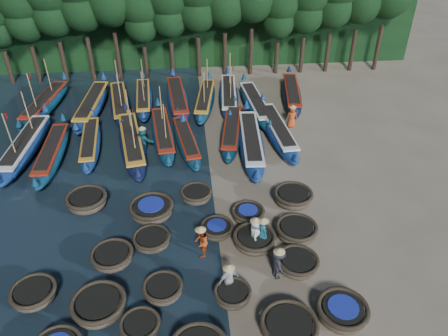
{
  "coord_description": "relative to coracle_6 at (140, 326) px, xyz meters",
  "views": [
    {
      "loc": [
        -1.28,
        -16.89,
        15.17
      ],
      "look_at": [
        0.7,
        3.32,
        1.3
      ],
      "focal_mm": 35.0,
      "sensor_mm": 36.0,
      "label": 1
    }
  ],
  "objects": [
    {
      "name": "ground",
      "position": [
        3.52,
        5.99,
        -0.37
      ],
      "size": [
        120.0,
        120.0,
        0.0
      ],
      "primitive_type": "plane",
      "color": "gray",
      "rests_on": "ground"
    },
    {
      "name": "foliage_wall",
      "position": [
        3.52,
        29.49,
        4.63
      ],
      "size": [
        40.0,
        3.0,
        10.0
      ],
      "primitive_type": "cube",
      "color": "black",
      "rests_on": "ground"
    },
    {
      "name": "coracle_6",
      "position": [
        0.0,
        0.0,
        0.0
      ],
      "size": [
        1.94,
        1.94,
        0.65
      ],
      "rotation": [
        0.0,
        0.0,
        0.37
      ],
      "color": "brown",
      "rests_on": "ground"
    },
    {
      "name": "coracle_8",
      "position": [
        5.78,
        -0.66,
        0.07
      ],
      "size": [
        2.36,
        2.36,
        0.78
      ],
      "rotation": [
        0.0,
        0.0,
        -0.09
      ],
      "color": "brown",
      "rests_on": "ground"
    },
    {
      "name": "coracle_9",
      "position": [
        8.08,
        -0.17,
        0.09
      ],
      "size": [
        2.25,
        2.25,
        0.81
      ],
      "rotation": [
        0.0,
        0.0,
        -0.14
      ],
      "color": "brown",
      "rests_on": "ground"
    },
    {
      "name": "coracle_10",
      "position": [
        -4.58,
        2.06,
        0.01
      ],
      "size": [
        2.4,
        2.4,
        0.67
      ],
      "rotation": [
        0.0,
        0.0,
        0.41
      ],
      "color": "brown",
      "rests_on": "ground"
    },
    {
      "name": "coracle_11",
      "position": [
        -1.74,
        1.11,
        0.08
      ],
      "size": [
        2.66,
        2.66,
        0.79
      ],
      "rotation": [
        0.0,
        0.0,
        -0.3
      ],
      "color": "brown",
      "rests_on": "ground"
    },
    {
      "name": "coracle_12",
      "position": [
        0.85,
        1.75,
        0.02
      ],
      "size": [
        1.76,
        1.76,
        0.69
      ],
      "rotation": [
        0.0,
        0.0,
        0.02
      ],
      "color": "brown",
      "rests_on": "ground"
    },
    {
      "name": "coracle_13",
      "position": [
        3.79,
        1.21,
        -0.01
      ],
      "size": [
        1.64,
        1.64,
        0.64
      ],
      "rotation": [
        0.0,
        0.0,
        0.08
      ],
      "color": "brown",
      "rests_on": "ground"
    },
    {
      "name": "coracle_14",
      "position": [
        6.92,
        2.64,
        0.03
      ],
      "size": [
        2.29,
        2.29,
        0.72
      ],
      "rotation": [
        0.0,
        0.0,
        0.3
      ],
      "color": "brown",
      "rests_on": "ground"
    },
    {
      "name": "coracle_15",
      "position": [
        -1.51,
        3.89,
        0.03
      ],
      "size": [
        2.0,
        2.0,
        0.71
      ],
      "rotation": [
        0.0,
        0.0,
        -0.03
      ],
      "color": "brown",
      "rests_on": "ground"
    },
    {
      "name": "coracle_16",
      "position": [
        0.26,
        4.85,
        0.0
      ],
      "size": [
        1.88,
        1.88,
        0.66
      ],
      "rotation": [
        0.0,
        0.0,
        0.1
      ],
      "color": "brown",
      "rests_on": "ground"
    },
    {
      "name": "coracle_17",
      "position": [
        3.46,
        5.31,
        0.01
      ],
      "size": [
        1.92,
        1.92,
        0.66
      ],
      "rotation": [
        0.0,
        0.0,
        -0.28
      ],
      "color": "brown",
      "rests_on": "ground"
    },
    {
      "name": "coracle_18",
      "position": [
        5.2,
        4.29,
        0.07
      ],
      "size": [
        2.54,
        2.54,
        0.78
      ],
      "rotation": [
        0.0,
        0.0,
        -0.38
      ],
      "color": "brown",
      "rests_on": "ground"
    },
    {
      "name": "coracle_19",
      "position": [
        7.37,
        4.76,
        0.07
      ],
      "size": [
        2.12,
        2.12,
        0.77
      ],
      "rotation": [
        0.0,
        0.0,
        -0.03
      ],
      "color": "brown",
      "rests_on": "ground"
    },
    {
      "name": "coracle_20",
      "position": [
        -3.33,
        8.1,
        0.11
      ],
      "size": [
        2.22,
        2.22,
        0.84
      ],
      "rotation": [
        0.0,
        0.0,
        0.02
      ],
      "color": "brown",
      "rests_on": "ground"
    },
    {
      "name": "coracle_21",
      "position": [
        0.17,
        7.05,
        0.1
      ],
      "size": [
        2.88,
        2.88,
        0.83
      ],
      "rotation": [
        0.0,
        0.0,
        -0.42
      ],
      "color": "brown",
      "rests_on": "ground"
    },
    {
      "name": "coracle_22",
      "position": [
        2.56,
        8.19,
        0.03
      ],
      "size": [
        1.97,
        1.97,
        0.7
      ],
      "rotation": [
        0.0,
        0.0,
        -0.24
      ],
      "color": "brown",
      "rests_on": "ground"
    },
    {
      "name": "coracle_23",
      "position": [
        5.17,
        6.31,
        0.02
      ],
      "size": [
        2.03,
        2.03,
        0.68
      ],
      "rotation": [
        0.0,
        0.0,
        -0.31
      ],
      "color": "brown",
      "rests_on": "ground"
    },
    {
      "name": "coracle_24",
      "position": [
        7.82,
        7.4,
        0.08
      ],
      "size": [
        2.17,
        2.17,
        0.8
      ],
      "rotation": [
        0.0,
        0.0,
        -0.02
      ],
      "color": "brown",
      "rests_on": "ground"
    },
    {
      "name": "long_boat_0",
      "position": [
        -8.1,
        14.03,
        0.23
      ],
      "size": [
        2.25,
        8.99,
        3.83
      ],
      "rotation": [
        0.0,
        0.0,
        -0.08
      ],
      "color": "navy",
      "rests_on": "ground"
    },
    {
      "name": "long_boat_1",
      "position": [
        -6.26,
        13.19,
        0.16
      ],
      "size": [
        1.44,
        8.06,
        1.42
      ],
      "rotation": [
        0.0,
        0.0,
        0.0
      ],
      "color": "navy",
      "rests_on": "ground"
    },
    {
      "name": "long_boat_2",
      "position": [
        -4.08,
        14.28,
        0.12
      ],
      "size": [
        1.95,
        7.38,
        1.3
      ],
      "rotation": [
        0.0,
        0.0,
        0.09
      ],
      "color": "navy",
      "rests_on": "ground"
    },
    {
      "name": "long_boat_3",
      "position": [
        -1.35,
        13.78,
        0.23
      ],
      "size": [
        2.99,
        8.84,
        3.8
      ],
      "rotation": [
        0.0,
        0.0,
        0.17
      ],
      "color": "#0E1033",
      "rests_on": "ground"
    },
    {
      "name": "long_boat_4",
      "position": [
        0.63,
        14.88,
        0.18
      ],
      "size": [
        2.28,
        8.13,
        3.47
      ],
      "rotation": [
        0.0,
        0.0,
        0.11
      ],
      "color": "navy",
      "rests_on": "ground"
    },
    {
      "name": "long_boat_5",
      "position": [
        2.17,
        13.88,
        0.12
      ],
      "size": [
        2.34,
        7.27,
        1.29
      ],
      "rotation": [
        0.0,
        0.0,
        0.15
      ],
      "color": "navy",
      "rests_on": "ground"
    },
    {
      "name": "long_boat_6",
      "position": [
        5.28,
        14.85,
        0.16
      ],
      "size": [
        2.71,
        7.94,
        1.42
      ],
      "rotation": [
        0.0,
        0.0,
        -0.17
      ],
      "color": "navy",
      "rests_on": "ground"
    },
    {
      "name": "long_boat_7",
      "position": [
        6.34,
        13.13,
        0.23
      ],
      "size": [
        2.2,
        9.08,
        1.6
      ],
      "rotation": [
        0.0,
        0.0,
        -0.07
      ],
      "color": "navy",
      "rests_on": "ground"
    },
    {
      "name": "long_boat_8",
      "position": [
        8.35,
        14.51,
        0.21
      ],
      "size": [
        2.16,
        8.64,
        1.52
      ],
      "rotation": [
        0.0,
        0.0,
        0.08
      ],
      "color": "navy",
      "rests_on": "ground"
    },
    {
      "name": "long_boat_9",
      "position": [
        -8.32,
        20.27,
        0.21
      ],
      "size": [
        2.92,
        8.56,
        3.68
      ],
      "rotation": [
        0.0,
        0.0,
        -0.17
      ],
      "color": "navy",
      "rests_on": "ground"
    },
    {
      "name": "long_boat_10",
      "position": [
        -4.74,
        19.67,
        0.22
      ],
      "size": [
        2.33,
        8.92,
        1.58
      ],
      "rotation": [
        0.0,
        0.0,
        -0.09
      ],
      "color": "navy",
      "rests_on": "ground"
    },
    {
      "name": "long_boat_11",
      "position": [
        -2.7,
        19.8,
        0.19
      ],
      "size": [
        2.7,
        8.27,
        3.55
      ],
      "rotation": [
        0.0,
        0.0,
        0.16
      ],
      "color": "#0E1033",
      "rests_on": "ground"
    },
    {
      "name": "long_boat_12",
      "position": [
        -0.98,
        20.62,
        0.15
      ],
      "size": [
        1.81,
        7.76,
        3.3
      ],
      "rotation": [
        0.0,
        0.0,
        0.06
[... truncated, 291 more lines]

